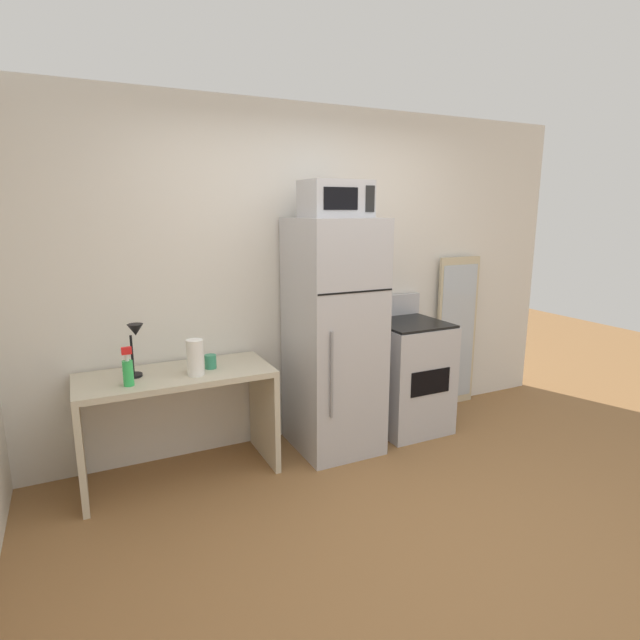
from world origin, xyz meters
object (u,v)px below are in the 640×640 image
desk (177,403)px  oven_range (407,375)px  microwave (336,199)px  leaning_mirror (456,332)px  refrigerator (334,337)px  coffee_mug (210,362)px  spray_bottle (128,370)px  desk_lamp (135,341)px  paper_towel_roll (195,357)px

desk → oven_range: bearing=-0.5°
microwave → leaning_mirror: bearing=12.0°
microwave → leaning_mirror: (1.44, 0.31, -1.19)m
refrigerator → leaning_mirror: refrigerator is taller
refrigerator → coffee_mug: bearing=177.5°
coffee_mug → oven_range: 1.68m
spray_bottle → microwave: 1.81m
refrigerator → leaning_mirror: (1.44, 0.29, -0.18)m
desk → coffee_mug: (0.24, -0.01, 0.27)m
spray_bottle → refrigerator: size_ratio=0.14×
spray_bottle → refrigerator: (1.47, 0.09, 0.03)m
leaning_mirror → oven_range: bearing=-160.6°
desk → desk_lamp: size_ratio=3.61×
desk → paper_towel_roll: bearing=-43.6°
coffee_mug → leaning_mirror: 2.39m
paper_towel_roll → refrigerator: 1.06m
refrigerator → oven_range: refrigerator is taller
refrigerator → paper_towel_roll: bearing=-176.6°
spray_bottle → desk: bearing=23.8°
spray_bottle → coffee_mug: size_ratio=2.62×
paper_towel_roll → spray_bottle: 0.42m
desk → leaning_mirror: size_ratio=0.91×
desk → microwave: size_ratio=2.77×
paper_towel_roll → desk_lamp: bearing=159.5°
paper_towel_roll → spray_bottle: (-0.42, -0.03, -0.02)m
desk_lamp → leaning_mirror: leaning_mirror is taller
desk_lamp → oven_range: bearing=-1.0°
leaning_mirror → coffee_mug: bearing=-174.1°
desk_lamp → spray_bottle: size_ratio=1.42×
paper_towel_roll → leaning_mirror: (2.50, 0.35, -0.17)m
oven_range → refrigerator: bearing=-177.6°
paper_towel_roll → coffee_mug: 0.18m
oven_range → leaning_mirror: size_ratio=0.79×
desk → refrigerator: refrigerator is taller
spray_bottle → desk_lamp: bearing=66.6°
coffee_mug → refrigerator: refrigerator is taller
paper_towel_roll → oven_range: 1.82m
desk_lamp → paper_towel_roll: bearing=-20.5°
microwave → leaning_mirror: size_ratio=0.33×
coffee_mug → desk: bearing=178.6°
desk → desk_lamp: 0.52m
desk_lamp → oven_range: 2.19m
leaning_mirror → desk_lamp: bearing=-175.6°
desk_lamp → paper_towel_roll: size_ratio=1.47×
spray_bottle → coffee_mug: spray_bottle is taller
spray_bottle → oven_range: 2.23m
refrigerator → microwave: 1.01m
desk_lamp → coffee_mug: desk_lamp is taller
paper_towel_roll → coffee_mug: size_ratio=2.53×
desk_lamp → oven_range: (2.12, -0.04, -0.52)m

